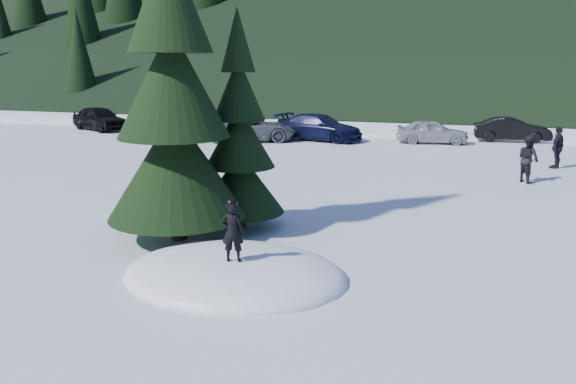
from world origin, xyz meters
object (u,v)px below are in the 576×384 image
(adult_1, at_px, (558,147))
(car_3, at_px, (319,127))
(car_5, at_px, (512,130))
(spruce_tall, at_px, (173,97))
(car_4, at_px, (432,131))
(spruce_short, at_px, (240,145))
(child_skier, at_px, (232,232))
(adult_0, at_px, (528,159))
(car_2, at_px, (251,128))
(car_1, at_px, (175,122))
(car_0, at_px, (100,118))

(adult_1, relative_size, car_3, 0.35)
(car_5, bearing_deg, car_3, 99.59)
(spruce_tall, relative_size, car_4, 2.38)
(car_4, xyz_separation_m, car_5, (3.94, 2.03, 0.02))
(spruce_short, height_order, car_4, spruce_short)
(child_skier, bearing_deg, adult_0, -131.30)
(car_2, height_order, car_4, car_2)
(car_3, relative_size, car_5, 1.25)
(spruce_short, distance_m, car_1, 20.07)
(spruce_tall, height_order, car_2, spruce_tall)
(child_skier, bearing_deg, car_2, -83.41)
(car_2, height_order, car_5, car_2)
(adult_0, distance_m, car_4, 9.70)
(adult_0, distance_m, car_5, 10.93)
(car_2, bearing_deg, car_3, -90.23)
(child_skier, relative_size, car_0, 0.26)
(spruce_tall, distance_m, adult_1, 16.20)
(car_3, bearing_deg, car_1, 101.86)
(spruce_tall, bearing_deg, car_3, 94.23)
(spruce_short, bearing_deg, adult_0, 47.83)
(car_0, height_order, car_5, car_0)
(spruce_tall, xyz_separation_m, child_skier, (2.35, -2.19, -2.28))
(child_skier, distance_m, car_4, 20.74)
(spruce_tall, height_order, car_4, spruce_tall)
(spruce_short, height_order, child_skier, spruce_short)
(car_1, bearing_deg, spruce_short, -132.53)
(adult_1, relative_size, car_4, 0.46)
(adult_0, relative_size, car_2, 0.34)
(spruce_tall, distance_m, car_4, 19.17)
(spruce_short, bearing_deg, car_4, 78.32)
(spruce_tall, bearing_deg, spruce_short, 54.46)
(spruce_tall, bearing_deg, car_0, 130.41)
(spruce_tall, height_order, adult_0, spruce_tall)
(car_2, relative_size, car_4, 1.35)
(car_3, bearing_deg, car_2, 126.07)
(car_4, relative_size, car_5, 0.94)
(spruce_short, relative_size, child_skier, 4.76)
(child_skier, relative_size, car_4, 0.31)
(car_5, bearing_deg, spruce_short, 152.86)
(car_0, distance_m, car_2, 10.80)
(adult_1, bearing_deg, spruce_tall, -8.65)
(adult_0, xyz_separation_m, car_3, (-9.68, 8.25, -0.12))
(child_skier, height_order, car_4, child_skier)
(child_skier, distance_m, car_5, 23.47)
(car_0, relative_size, car_3, 0.90)
(child_skier, relative_size, adult_1, 0.68)
(spruce_tall, height_order, car_0, spruce_tall)
(child_skier, bearing_deg, car_0, -62.96)
(child_skier, bearing_deg, spruce_tall, -57.17)
(adult_0, bearing_deg, car_1, 30.12)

